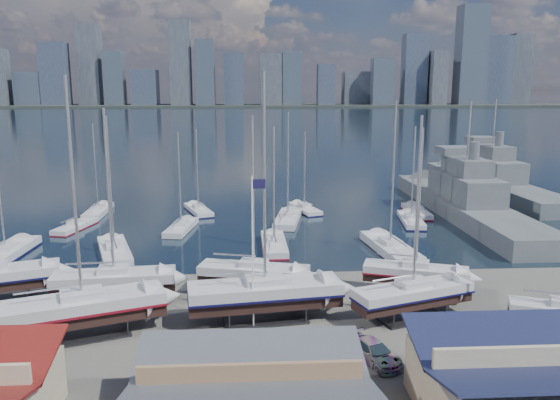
{
  "coord_description": "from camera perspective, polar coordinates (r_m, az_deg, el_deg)",
  "views": [
    {
      "loc": [
        0.04,
        -52.02,
        17.97
      ],
      "look_at": [
        3.5,
        8.0,
        5.82
      ],
      "focal_mm": 35.0,
      "sensor_mm": 36.0,
      "label": 1
    }
  ],
  "objects": [
    {
      "name": "sailboat_cradle_2",
      "position": [
        48.88,
        -16.93,
        -8.03
      ],
      "size": [
        10.39,
        3.75,
        16.56
      ],
      "rotation": [
        0.0,
        0.0,
        0.09
      ],
      "color": "#2D2D33",
      "rests_on": "ground"
    },
    {
      "name": "shed_blue",
      "position": [
        34.26,
        26.12,
        -16.82
      ],
      "size": [
        13.65,
        9.45,
        4.71
      ],
      "color": "#BFB293",
      "rests_on": "ground"
    },
    {
      "name": "sailboat_moored_3",
      "position": [
        63.32,
        -16.91,
        -5.29
      ],
      "size": [
        6.22,
        11.12,
        16.03
      ],
      "rotation": [
        0.0,
        0.0,
        1.89
      ],
      "color": "black",
      "rests_on": "water"
    },
    {
      "name": "shed_grey",
      "position": [
        30.46,
        -3.07,
        -19.9
      ],
      "size": [
        12.6,
        8.4,
        4.17
      ],
      "color": "#8C6B4C",
      "rests_on": "ground"
    },
    {
      "name": "water",
      "position": [
        352.49,
        -3.34,
        8.45
      ],
      "size": [
        1400.0,
        600.0,
        0.4
      ],
      "primitive_type": "cube",
      "color": "#182638",
      "rests_on": "ground"
    },
    {
      "name": "sailboat_cradle_1",
      "position": [
        43.38,
        -19.92,
        -10.58
      ],
      "size": [
        12.32,
        7.24,
        19.0
      ],
      "rotation": [
        0.0,
        0.0,
        0.35
      ],
      "color": "#2D2D33",
      "rests_on": "ground"
    },
    {
      "name": "naval_ship_west",
      "position": [
        104.84,
        21.05,
        1.71
      ],
      "size": [
        8.85,
        44.64,
        18.0
      ],
      "rotation": [
        0.0,
        0.0,
        1.61
      ],
      "color": "#585E62",
      "rests_on": "water"
    },
    {
      "name": "sailboat_moored_5",
      "position": [
        82.16,
        -8.52,
        -1.12
      ],
      "size": [
        5.22,
        9.04,
        13.04
      ],
      "rotation": [
        0.0,
        0.0,
        1.91
      ],
      "color": "black",
      "rests_on": "water"
    },
    {
      "name": "sailboat_moored_6",
      "position": [
        63.19,
        -0.63,
        -4.81
      ],
      "size": [
        2.85,
        9.83,
        14.65
      ],
      "rotation": [
        0.0,
        0.0,
        1.58
      ],
      "color": "black",
      "rests_on": "water"
    },
    {
      "name": "sailboat_cradle_3",
      "position": [
        43.61,
        -1.57,
        -9.72
      ],
      "size": [
        12.47,
        5.07,
        19.31
      ],
      "rotation": [
        0.0,
        0.0,
        0.14
      ],
      "color": "#2D2D33",
      "rests_on": "ground"
    },
    {
      "name": "sailboat_cradle_6",
      "position": [
        50.34,
        13.97,
        -7.41
      ],
      "size": [
        9.48,
        5.42,
        14.88
      ],
      "rotation": [
        0.0,
        0.0,
        -0.33
      ],
      "color": "#2D2D33",
      "rests_on": "ground"
    },
    {
      "name": "sailboat_cradle_5",
      "position": [
        45.16,
        13.71,
        -9.53
      ],
      "size": [
        10.35,
        5.93,
        16.13
      ],
      "rotation": [
        0.0,
        0.0,
        0.34
      ],
      "color": "#2D2D33",
      "rests_on": "ground"
    },
    {
      "name": "car_a",
      "position": [
        37.32,
        -12.52,
        -16.31
      ],
      "size": [
        3.04,
        4.85,
        1.54
      ],
      "primitive_type": "imported",
      "rotation": [
        0.0,
        0.0,
        -0.29
      ],
      "color": "gray",
      "rests_on": "ground"
    },
    {
      "name": "ground",
      "position": [
        45.7,
        -3.15,
        -11.75
      ],
      "size": [
        1400.0,
        1400.0,
        0.0
      ],
      "primitive_type": "plane",
      "color": "#605E59",
      "rests_on": "ground"
    },
    {
      "name": "sailboat_moored_7",
      "position": [
        75.27,
        0.82,
        -2.14
      ],
      "size": [
        4.8,
        10.84,
        15.83
      ],
      "rotation": [
        0.0,
        0.0,
        1.39
      ],
      "color": "black",
      "rests_on": "water"
    },
    {
      "name": "car_b",
      "position": [
        38.45,
        -9.51,
        -15.48
      ],
      "size": [
        4.24,
        1.96,
        1.35
      ],
      "primitive_type": "imported",
      "rotation": [
        0.0,
        0.0,
        1.7
      ],
      "color": "gray",
      "rests_on": "ground"
    },
    {
      "name": "sailboat_moored_11",
      "position": [
        82.72,
        14.08,
        -1.26
      ],
      "size": [
        3.03,
        9.28,
        13.69
      ],
      "rotation": [
        0.0,
        0.0,
        1.52
      ],
      "color": "black",
      "rests_on": "water"
    },
    {
      "name": "sailboat_moored_9",
      "position": [
        62.89,
        11.43,
        -5.11
      ],
      "size": [
        4.7,
        12.02,
        17.67
      ],
      "rotation": [
        0.0,
        0.0,
        1.7
      ],
      "color": "black",
      "rests_on": "water"
    },
    {
      "name": "sailboat_cradle_4",
      "position": [
        48.7,
        -2.76,
        -7.65
      ],
      "size": [
        10.07,
        5.05,
        15.85
      ],
      "rotation": [
        0.0,
        0.0,
        -0.25
      ],
      "color": "#2D2D33",
      "rests_on": "ground"
    },
    {
      "name": "sailboat_moored_0",
      "position": [
        66.65,
        -26.73,
        -5.2
      ],
      "size": [
        3.73,
        11.6,
        17.15
      ],
      "rotation": [
        0.0,
        0.0,
        1.53
      ],
      "color": "black",
      "rests_on": "water"
    },
    {
      "name": "sailboat_moored_10",
      "position": [
        76.97,
        13.52,
        -2.17
      ],
      "size": [
        3.78,
        9.54,
        13.88
      ],
      "rotation": [
        0.0,
        0.0,
        1.44
      ],
      "color": "black",
      "rests_on": "water"
    },
    {
      "name": "sailboat_moored_1",
      "position": [
        76.51,
        -20.6,
        -2.67
      ],
      "size": [
        4.2,
        8.46,
        12.19
      ],
      "rotation": [
        0.0,
        0.0,
        1.32
      ],
      "color": "black",
      "rests_on": "water"
    },
    {
      "name": "sailboat_moored_2",
      "position": [
        84.76,
        -18.45,
        -1.19
      ],
      "size": [
        2.71,
        9.24,
        13.9
      ],
      "rotation": [
        0.0,
        0.0,
        1.58
      ],
      "color": "black",
      "rests_on": "water"
    },
    {
      "name": "flagpole",
      "position": [
        40.9,
        -2.77,
        -4.45
      ],
      "size": [
        1.04,
        0.12,
        11.82
      ],
      "color": "white",
      "rests_on": "ground"
    },
    {
      "name": "skyline",
      "position": [
        606.2,
        -4.15,
        13.39
      ],
      "size": [
        639.14,
        43.8,
        107.69
      ],
      "color": "#475166",
      "rests_on": "far_shore"
    },
    {
      "name": "sailboat_moored_8",
      "position": [
        82.22,
        2.56,
        -1.0
      ],
      "size": [
        4.75,
        8.69,
        12.52
      ],
      "rotation": [
        0.0,
        0.0,
        1.88
      ],
      "color": "black",
      "rests_on": "water"
    },
    {
      "name": "car_d",
      "position": [
        38.61,
        9.77,
        -15.35
      ],
      "size": [
        3.74,
        5.12,
        1.38
      ],
      "primitive_type": "imported",
      "rotation": [
        0.0,
        0.0,
        0.43
      ],
      "color": "gray",
      "rests_on": "ground"
    },
    {
      "name": "car_c",
      "position": [
        34.77,
        -7.66,
        -18.28
      ],
      "size": [
        4.32,
        6.29,
        1.6
      ],
      "primitive_type": "imported",
      "rotation": [
        0.0,
        0.0,
        -0.32
      ],
      "color": "gray",
      "rests_on": "ground"
    },
    {
      "name": "naval_ship_east",
      "position": [
        83.8,
        18.66,
        -0.41
      ],
      "size": [
        7.21,
        44.96,
        18.05
      ],
      "rotation": [
        0.0,
        0.0,
        1.57
      ],
      "color": "#585E62",
      "rests_on": "water"
    },
    {
      "name": "sailboat_moored_4",
      "position": [
        72.06,
        -10.27,
        -2.94
      ],
      "size": [
        3.78,
        9.18,
        13.45
      ],
      "rotation": [
        0.0,
        0.0,
        1.42
      ],
      "color": "black",
      "rests_on": "water"
    },
    {
      "name": "far_shore",
      "position": [
        612.26,
        -3.35,
        9.82
      ],
      "size": [
        1400.0,
        80.0,
        2.2
      ],
      "primitive_type": "cube",
      "color": "#2D332D",
      "rests_on": "ground"
    }
  ]
}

